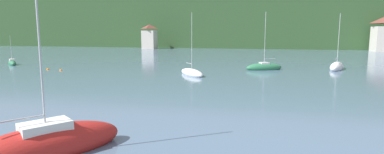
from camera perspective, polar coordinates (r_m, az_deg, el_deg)
wooded_hillside at (r=130.69m, az=12.81°, el=9.73°), size 352.00×53.94×42.90m
shore_building_west at (r=100.47m, az=-7.91°, el=7.35°), size 4.28×4.03×7.72m
sailboat_far_1 at (r=59.53m, az=-30.37°, el=2.26°), size 3.70×3.46×5.11m
sailboat_far_3 at (r=49.62m, az=25.25°, el=1.69°), size 3.57×6.13×8.46m
sailboat_far_4 at (r=39.12m, az=-0.04°, el=0.76°), size 4.56×5.17×8.12m
sailboat_near_8 at (r=15.46m, az=-25.36°, el=-11.28°), size 5.77×6.81×8.96m
sailboat_far_9 at (r=45.75m, az=13.21°, el=1.75°), size 5.63×3.89×8.60m
mooring_buoy_near at (r=49.35m, az=-25.15°, el=1.25°), size 0.40×0.40×0.40m
mooring_buoy_far at (r=47.46m, az=-23.14°, el=1.12°), size 0.38×0.38×0.38m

